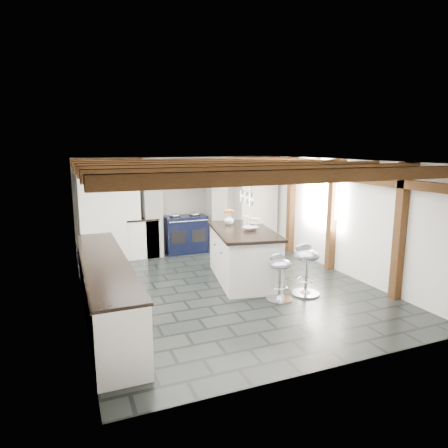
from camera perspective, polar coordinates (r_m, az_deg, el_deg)
name	(u,v)px	position (r m, az deg, el deg)	size (l,w,h in m)	color
ground	(227,287)	(7.45, 0.45, -8.94)	(6.00, 6.00, 0.00)	black
room_shell	(174,219)	(8.29, -7.20, 0.66)	(6.00, 6.03, 6.00)	white
range_cooker	(185,233)	(9.75, -5.58, -1.33)	(1.00, 0.63, 0.99)	black
kitchen_island	(243,254)	(7.70, 2.72, -4.31)	(1.40, 2.17, 1.33)	white
bar_stool_near	(306,263)	(7.06, 11.66, -5.53)	(0.49, 0.49, 0.90)	silver
bar_stool_far	(279,272)	(6.74, 7.92, -6.75)	(0.43, 0.43, 0.80)	silver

